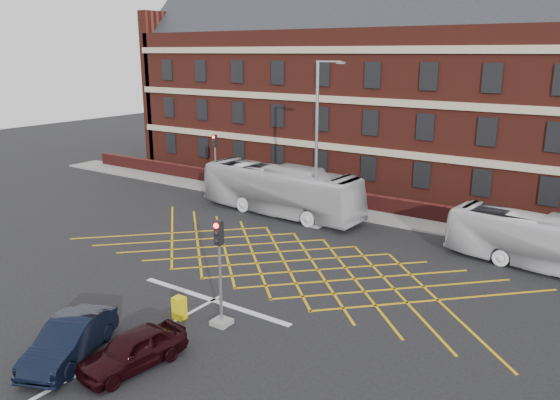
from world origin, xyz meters
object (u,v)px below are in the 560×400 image
Objects in this scene: bus_left at (280,190)px; direction_signs at (226,172)px; traffic_light_near at (220,283)px; traffic_light_far at (216,167)px; bus_right at (549,244)px; car_maroon at (133,349)px; street_lamp at (317,171)px; utility_cabinet at (179,308)px; car_navy at (70,340)px.

bus_left reaches higher than direction_signs.
bus_left is 15.38m from traffic_light_near.
bus_right is at bearing -7.55° from traffic_light_far.
traffic_light_near is at bearing 89.92° from car_maroon.
bus_right is 16.39m from traffic_light_near.
traffic_light_far is at bearing 162.29° from street_lamp.
traffic_light_near and traffic_light_far have the same top height.
traffic_light_far is 1.94× the size of direction_signs.
street_lamp is (11.15, -3.56, 1.72)m from traffic_light_far.
bus_right is 17.90m from utility_cabinet.
street_lamp is 11.34m from direction_signs.
utility_cabinet is at bearing -53.10° from traffic_light_far.
traffic_light_far is (-11.79, 21.35, 1.05)m from car_navy.
car_navy reaches higher than utility_cabinet.
traffic_light_near reaches higher than bus_right.
direction_signs is 2.37× the size of utility_cabinet.
street_lamp reaches higher than utility_cabinet.
utility_cabinet is at bearing 52.20° from car_navy.
car_maroon is 24.83m from traffic_light_far.
bus_left is 15.30m from utility_cabinet.
traffic_light_far is at bearing 88.75° from bus_right.
direction_signs is at bearing 124.73° from utility_cabinet.
traffic_light_near is 1.00× the size of traffic_light_far.
direction_signs is (-13.28, 20.84, 0.73)m from car_maroon.
car_maroon is 0.39× the size of street_lamp.
bus_left is 12.44× the size of utility_cabinet.
bus_left is at bearing 164.49° from street_lamp.
street_lamp reaches higher than direction_signs.
car_navy is 1.97× the size of direction_signs.
traffic_light_near is 0.43× the size of street_lamp.
utility_cabinet is (-11.25, -13.89, -0.89)m from bus_right.
direction_signs is (0.73, 0.37, -0.39)m from traffic_light_far.
car_navy is 24.41m from traffic_light_far.
car_navy is at bearing -103.70° from utility_cabinet.
car_navy is 4.66× the size of utility_cabinet.
traffic_light_near is at bearing -75.35° from street_lamp.
street_lamp is (-3.39, 12.96, 1.72)m from traffic_light_near.
bus_right reaches higher than utility_cabinet.
car_maroon is 0.89× the size of traffic_light_far.
traffic_light_near is (-9.54, -13.33, 0.41)m from bus_right.
car_navy is 4.40m from utility_cabinet.
traffic_light_far is at bearing 126.90° from utility_cabinet.
traffic_light_far is at bearing 131.90° from car_maroon.
car_maroon is at bearing -97.59° from traffic_light_near.
utility_cabinet is at bearing 116.75° from car_maroon.
car_maroon is (-10.07, -17.28, -0.70)m from bus_right.
traffic_light_near is (6.67, -13.87, 0.15)m from bus_left.
utility_cabinet is at bearing -55.27° from direction_signs.
car_navy is 1.13× the size of car_maroon.
traffic_light_far is at bearing 74.80° from bus_left.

